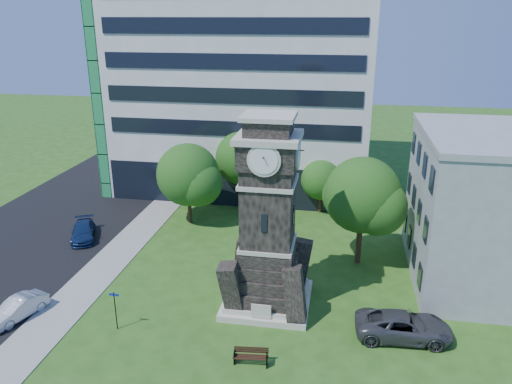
% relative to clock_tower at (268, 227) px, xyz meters
% --- Properties ---
extents(ground, '(160.00, 160.00, 0.00)m').
position_rel_clock_tower_xyz_m(ground, '(-3.00, -2.00, -5.28)').
color(ground, '#285317').
rests_on(ground, ground).
extents(sidewalk, '(3.00, 70.00, 0.06)m').
position_rel_clock_tower_xyz_m(sidewalk, '(-12.50, 3.00, -5.25)').
color(sidewalk, gray).
rests_on(sidewalk, ground).
extents(street, '(14.00, 80.00, 0.02)m').
position_rel_clock_tower_xyz_m(street, '(-21.00, 3.00, -5.27)').
color(street, black).
rests_on(street, ground).
extents(clock_tower, '(5.40, 5.40, 12.22)m').
position_rel_clock_tower_xyz_m(clock_tower, '(0.00, 0.00, 0.00)').
color(clock_tower, beige).
rests_on(clock_tower, ground).
extents(office_tall, '(26.20, 15.11, 28.60)m').
position_rel_clock_tower_xyz_m(office_tall, '(-6.20, 23.84, 8.94)').
color(office_tall, white).
rests_on(office_tall, ground).
extents(car_street_mid, '(2.42, 4.03, 1.26)m').
position_rel_clock_tower_xyz_m(car_street_mid, '(-14.72, -4.37, -4.65)').
color(car_street_mid, '#AFB2B7').
rests_on(car_street_mid, ground).
extents(car_street_north, '(3.42, 4.72, 1.27)m').
position_rel_clock_tower_xyz_m(car_street_north, '(-16.48, 6.94, -4.64)').
color(car_street_north, '#11244C').
rests_on(car_street_north, ground).
extents(car_east_lot, '(5.61, 2.84, 1.52)m').
position_rel_clock_tower_xyz_m(car_east_lot, '(8.22, -2.28, -4.52)').
color(car_east_lot, '#444549').
rests_on(car_east_lot, ground).
extents(park_bench, '(1.84, 0.49, 0.95)m').
position_rel_clock_tower_xyz_m(park_bench, '(0.06, -6.05, -4.78)').
color(park_bench, black).
rests_on(park_bench, ground).
extents(street_sign, '(0.59, 0.06, 2.46)m').
position_rel_clock_tower_xyz_m(street_sign, '(-8.28, -4.39, -3.74)').
color(street_sign, black).
rests_on(street_sign, ground).
extents(tree_nw, '(6.00, 5.45, 7.16)m').
position_rel_clock_tower_xyz_m(tree_nw, '(-8.78, 11.88, -1.02)').
color(tree_nw, '#332114').
rests_on(tree_nw, ground).
extents(tree_nc, '(5.53, 5.03, 7.41)m').
position_rel_clock_tower_xyz_m(tree_nc, '(-4.89, 16.32, -0.58)').
color(tree_nc, '#332114').
rests_on(tree_nc, ground).
extents(tree_ne, '(4.07, 3.70, 5.03)m').
position_rel_clock_tower_xyz_m(tree_ne, '(2.47, 16.34, -2.23)').
color(tree_ne, '#332114').
rests_on(tree_ne, ground).
extents(tree_east, '(6.05, 5.50, 8.12)m').
position_rel_clock_tower_xyz_m(tree_east, '(5.86, 6.65, -0.13)').
color(tree_east, '#332114').
rests_on(tree_east, ground).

